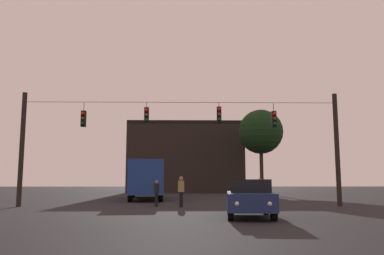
{
  "coord_description": "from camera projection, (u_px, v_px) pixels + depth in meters",
  "views": [
    {
      "loc": [
        0.24,
        -8.5,
        1.44
      ],
      "look_at": [
        0.78,
        20.33,
        5.4
      ],
      "focal_mm": 36.91,
      "sensor_mm": 36.0,
      "label": 1
    }
  ],
  "objects": [
    {
      "name": "ground_plane",
      "position": [
        182.0,
        199.0,
        32.49
      ],
      "size": [
        168.0,
        168.0,
        0.0
      ],
      "primitive_type": "plane",
      "color": "black",
      "rests_on": "ground"
    },
    {
      "name": "overhead_signal_span",
      "position": [
        181.0,
        139.0,
        23.38
      ],
      "size": [
        18.94,
        0.44,
        6.71
      ],
      "color": "black",
      "rests_on": "ground"
    },
    {
      "name": "city_bus",
      "position": [
        146.0,
        176.0,
        32.52
      ],
      "size": [
        3.49,
        11.18,
        3.0
      ],
      "color": "navy",
      "rests_on": "ground"
    },
    {
      "name": "car_near_right",
      "position": [
        249.0,
        197.0,
        16.09
      ],
      "size": [
        2.22,
        4.47,
        1.52
      ],
      "color": "navy",
      "rests_on": "ground"
    },
    {
      "name": "pedestrian_crossing_left",
      "position": [
        235.0,
        192.0,
        23.46
      ],
      "size": [
        0.27,
        0.38,
        1.52
      ],
      "color": "black",
      "rests_on": "ground"
    },
    {
      "name": "pedestrian_crossing_center",
      "position": [
        260.0,
        190.0,
        25.16
      ],
      "size": [
        0.36,
        0.42,
        1.65
      ],
      "color": "black",
      "rests_on": "ground"
    },
    {
      "name": "pedestrian_crossing_right",
      "position": [
        156.0,
        192.0,
        23.09
      ],
      "size": [
        0.35,
        0.42,
        1.51
      ],
      "color": "black",
      "rests_on": "ground"
    },
    {
      "name": "pedestrian_near_bus",
      "position": [
        181.0,
        190.0,
        22.33
      ],
      "size": [
        0.35,
        0.42,
        1.72
      ],
      "color": "black",
      "rests_on": "ground"
    },
    {
      "name": "corner_building",
      "position": [
        186.0,
        158.0,
        56.32
      ],
      "size": [
        15.47,
        10.61,
        9.43
      ],
      "color": "black",
      "rests_on": "ground"
    },
    {
      "name": "tree_left_silhouette",
      "position": [
        261.0,
        132.0,
        46.9
      ],
      "size": [
        5.27,
        5.27,
        9.96
      ],
      "color": "#2D2116",
      "rests_on": "ground"
    }
  ]
}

